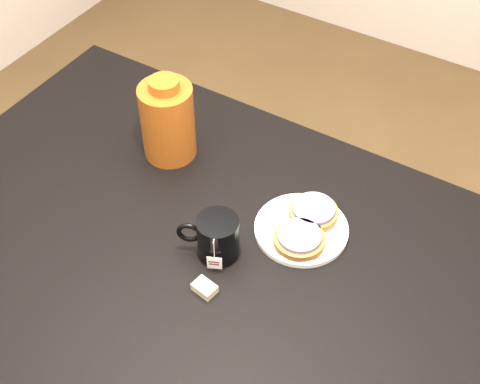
{
  "coord_description": "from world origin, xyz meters",
  "views": [
    {
      "loc": [
        0.48,
        -0.69,
        1.83
      ],
      "look_at": [
        -0.02,
        0.13,
        0.81
      ],
      "focal_mm": 50.0,
      "sensor_mm": 36.0,
      "label": 1
    }
  ],
  "objects_px": {
    "bagel_back": "(314,212)",
    "mug": "(217,237)",
    "table": "(217,280)",
    "bagel_package": "(168,120)",
    "teabag_pouch": "(205,288)",
    "plate": "(301,228)",
    "bagel_front": "(299,239)"
  },
  "relations": [
    {
      "from": "plate",
      "to": "teabag_pouch",
      "type": "height_order",
      "value": "teabag_pouch"
    },
    {
      "from": "bagel_back",
      "to": "teabag_pouch",
      "type": "height_order",
      "value": "bagel_back"
    },
    {
      "from": "mug",
      "to": "bagel_package",
      "type": "height_order",
      "value": "bagel_package"
    },
    {
      "from": "table",
      "to": "bagel_package",
      "type": "distance_m",
      "value": 0.38
    },
    {
      "from": "mug",
      "to": "bagel_front",
      "type": "bearing_deg",
      "value": 12.76
    },
    {
      "from": "bagel_front",
      "to": "bagel_package",
      "type": "distance_m",
      "value": 0.41
    },
    {
      "from": "table",
      "to": "plate",
      "type": "height_order",
      "value": "plate"
    },
    {
      "from": "table",
      "to": "bagel_back",
      "type": "distance_m",
      "value": 0.25
    },
    {
      "from": "bagel_front",
      "to": "bagel_package",
      "type": "relative_size",
      "value": 0.66
    },
    {
      "from": "teabag_pouch",
      "to": "bagel_front",
      "type": "bearing_deg",
      "value": 61.95
    },
    {
      "from": "bagel_front",
      "to": "teabag_pouch",
      "type": "bearing_deg",
      "value": -118.05
    },
    {
      "from": "bagel_back",
      "to": "mug",
      "type": "relative_size",
      "value": 0.91
    },
    {
      "from": "table",
      "to": "bagel_back",
      "type": "height_order",
      "value": "bagel_back"
    },
    {
      "from": "bagel_package",
      "to": "teabag_pouch",
      "type": "bearing_deg",
      "value": -45.11
    },
    {
      "from": "mug",
      "to": "bagel_package",
      "type": "bearing_deg",
      "value": 118.81
    },
    {
      "from": "bagel_back",
      "to": "bagel_front",
      "type": "xyz_separation_m",
      "value": [
        0.01,
        -0.08,
        -0.0
      ]
    },
    {
      "from": "bagel_back",
      "to": "bagel_package",
      "type": "distance_m",
      "value": 0.39
    },
    {
      "from": "table",
      "to": "mug",
      "type": "xyz_separation_m",
      "value": [
        -0.0,
        0.01,
        0.13
      ]
    },
    {
      "from": "teabag_pouch",
      "to": "bagel_package",
      "type": "xyz_separation_m",
      "value": [
        -0.29,
        0.29,
        0.09
      ]
    },
    {
      "from": "mug",
      "to": "bagel_package",
      "type": "relative_size",
      "value": 0.65
    },
    {
      "from": "bagel_package",
      "to": "plate",
      "type": "bearing_deg",
      "value": -8.47
    },
    {
      "from": "table",
      "to": "bagel_package",
      "type": "bearing_deg",
      "value": 141.64
    },
    {
      "from": "bagel_front",
      "to": "bagel_package",
      "type": "bearing_deg",
      "value": 166.37
    },
    {
      "from": "plate",
      "to": "bagel_back",
      "type": "height_order",
      "value": "bagel_back"
    },
    {
      "from": "plate",
      "to": "mug",
      "type": "bearing_deg",
      "value": -130.72
    },
    {
      "from": "plate",
      "to": "bagel_back",
      "type": "relative_size",
      "value": 1.59
    },
    {
      "from": "mug",
      "to": "bagel_package",
      "type": "xyz_separation_m",
      "value": [
        -0.26,
        0.2,
        0.05
      ]
    },
    {
      "from": "table",
      "to": "teabag_pouch",
      "type": "height_order",
      "value": "teabag_pouch"
    },
    {
      "from": "table",
      "to": "plate",
      "type": "bearing_deg",
      "value": 52.36
    },
    {
      "from": "bagel_back",
      "to": "mug",
      "type": "xyz_separation_m",
      "value": [
        -0.13,
        -0.18,
        0.02
      ]
    },
    {
      "from": "teabag_pouch",
      "to": "plate",
      "type": "bearing_deg",
      "value": 69.17
    },
    {
      "from": "table",
      "to": "bagel_front",
      "type": "height_order",
      "value": "bagel_front"
    }
  ]
}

